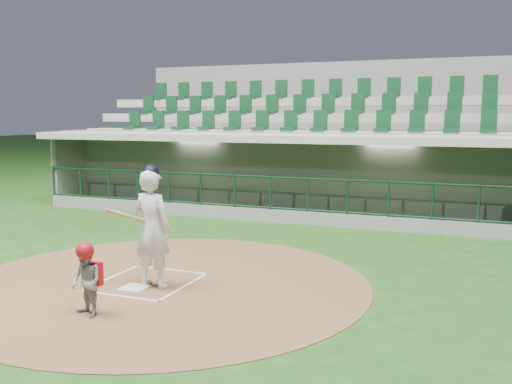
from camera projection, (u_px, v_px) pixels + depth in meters
ground at (156, 278)px, 10.32m from camera, size 120.00×120.00×0.00m
dirt_circle at (165, 283)px, 10.03m from camera, size 7.20×7.20×0.01m
home_plate at (134, 288)px, 9.68m from camera, size 0.43×0.43×0.02m
batter_box_chalk at (147, 282)px, 10.04m from camera, size 1.55×1.80×0.01m
dugout_structure at (296, 180)px, 17.36m from camera, size 16.40×3.70×3.00m
seating_deck at (319, 158)px, 20.17m from camera, size 17.00×6.72×5.15m
batter at (152, 227)px, 9.66m from camera, size 0.94×0.93×2.10m
catcher at (86, 279)px, 8.28m from camera, size 0.61×0.55×1.10m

